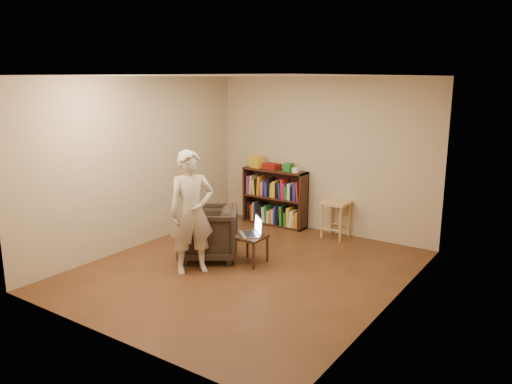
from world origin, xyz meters
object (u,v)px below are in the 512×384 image
Objects in this scene: armchair at (208,233)px; person at (192,212)px; stool at (336,208)px; laptop at (253,231)px; side_table at (250,240)px; bookshelf at (275,200)px.

person is at bearing -16.10° from armchair.
stool is 0.73× the size of armchair.
stool is 1.79m from laptop.
side_table is at bearing 0.85° from person.
side_table is 0.14m from laptop.
person is (-0.48, -0.74, 0.36)m from laptop.
person is at bearing -124.46° from side_table.
person is (0.27, -2.53, 0.39)m from bookshelf.
person reaches higher than side_table.
stool is 2.66m from person.
stool is 1.38× the size of laptop.
stool is at bearing 75.10° from side_table.
bookshelf is 0.72× the size of person.
laptop reaches higher than stool.
laptop reaches higher than side_table.
stool is 0.36× the size of person.
side_table is (0.64, 0.16, -0.04)m from armchair.
person reaches higher than armchair.
bookshelf is 2.93× the size of side_table.
bookshelf is 2.01m from armchair.
bookshelf reaches higher than stool.
armchair is at bearing -87.09° from bookshelf.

